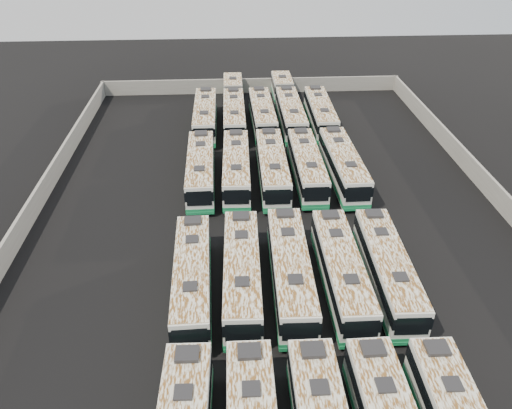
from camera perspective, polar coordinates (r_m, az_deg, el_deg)
name	(u,v)px	position (r m, az deg, el deg)	size (l,w,h in m)	color
ground	(272,227)	(46.16, 1.81, -2.55)	(140.00, 140.00, 0.00)	black
perimeter_wall	(272,217)	(45.54, 1.83, -1.41)	(45.20, 73.20, 2.20)	slate
bus_midfront_far_left	(192,278)	(37.96, -7.27, -8.28)	(2.98, 12.65, 3.55)	#B9BCB5
bus_midfront_left	(242,273)	(38.04, -1.62, -7.82)	(3.01, 12.84, 3.60)	#B9BCB5
bus_midfront_center	(290,271)	(38.26, 3.96, -7.56)	(3.02, 13.10, 3.68)	#B9BCB5
bus_midfront_right	(341,271)	(38.79, 9.72, -7.47)	(2.72, 12.72, 3.58)	#B9BCB5
bus_midfront_far_right	(387,269)	(39.74, 14.79, -7.12)	(2.99, 12.67, 3.55)	#B9BCB5
bus_midback_far_left	(201,169)	(52.15, -6.34, 4.04)	(2.91, 12.89, 3.62)	#B9BCB5
bus_midback_left	(236,168)	(52.11, -2.27, 4.20)	(2.99, 12.88, 3.62)	#B9BCB5
bus_midback_center	(272,167)	(52.15, 1.87, 4.27)	(2.87, 13.12, 3.69)	#B9BCB5
bus_midback_right	(307,166)	(52.79, 5.83, 4.43)	(2.73, 12.79, 3.60)	#B9BCB5
bus_midback_far_right	(343,165)	(53.33, 9.91, 4.45)	(3.00, 13.14, 3.69)	#B9BCB5
bus_back_far_left	(205,116)	(65.19, -5.82, 10.03)	(2.74, 12.97, 3.66)	#B9BCB5
bus_back_left	(234,106)	(68.29, -2.56, 11.18)	(2.79, 19.76, 3.58)	#B9BCB5
bus_back_center	(262,115)	(65.39, 0.73, 10.24)	(2.94, 12.80, 3.60)	#B9BCB5
bus_back_right	(288,105)	(68.74, 3.64, 11.32)	(2.78, 20.16, 3.66)	#B9BCB5
bus_back_far_right	(320,113)	(66.24, 7.37, 10.28)	(2.94, 12.86, 3.61)	#B9BCB5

